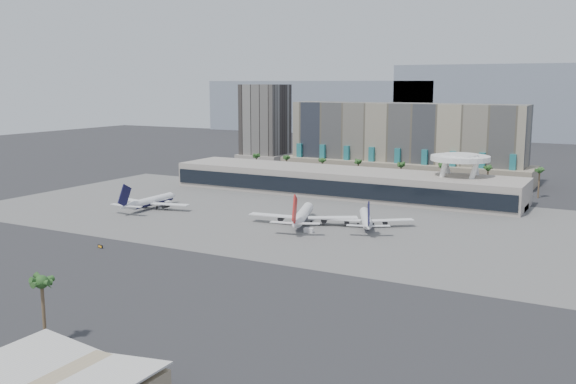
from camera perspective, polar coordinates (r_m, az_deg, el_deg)
The scene contains 15 objects.
ground at distance 215.91m, azimuth -7.19°, elevation -4.63°, with size 900.00×900.00×0.00m, color #232326.
apron_pad at distance 261.34m, azimuth -0.16°, elevation -2.03°, with size 260.00×130.00×0.06m, color #5B5B59.
mountain_ridge at distance 647.02m, azimuth 20.18°, elevation 7.05°, with size 680.00×60.00×70.00m.
hotel at distance 363.80m, azimuth 10.31°, elevation 3.81°, with size 140.00×30.00×42.00m.
office_tower at distance 429.96m, azimuth -2.03°, elevation 5.66°, with size 30.00×30.00×52.00m.
terminal at distance 308.70m, azimuth 4.72°, elevation 0.98°, with size 170.00×32.50×14.50m.
saucer_structure at distance 295.55m, azimuth 15.05°, elevation 2.62°, with size 26.00×26.00×21.89m.
palm_row at distance 337.88m, azimuth 8.22°, elevation 2.35°, with size 157.80×2.80×13.10m.
airliner_left at distance 279.16m, azimuth -12.15°, elevation -0.81°, with size 36.53×37.59×12.98m.
airliner_centre at distance 242.07m, azimuth 1.28°, elevation -2.07°, with size 40.22×41.60×14.90m.
airliner_right at distance 240.21m, azimuth 6.94°, elevation -2.37°, with size 33.40×34.37×12.75m.
service_vehicle_a at distance 284.95m, azimuth -10.74°, elevation -0.99°, with size 4.64×2.27×2.27m, color white.
service_vehicle_b at distance 230.51m, azimuth 1.85°, elevation -3.42°, with size 3.25×1.86×1.67m, color silver.
taxiway_sign at distance 218.01m, azimuth -16.35°, elevation -4.67°, with size 2.34×0.75×1.06m.
near_palm_b at distance 140.75m, azimuth -21.02°, elevation -8.05°, with size 6.00×6.00×14.68m.
Camera 1 is at (122.56, -169.63, 53.12)m, focal length 40.00 mm.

